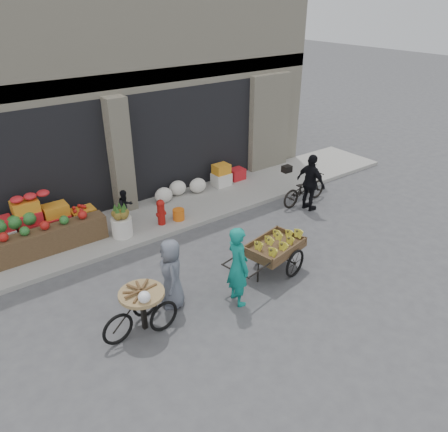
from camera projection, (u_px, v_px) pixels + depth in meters
ground at (233, 299)px, 9.00m from camera, size 80.00×80.00×0.00m
sidewalk at (141, 222)px, 11.89m from camera, size 18.00×2.20×0.12m
building at (71, 76)px, 13.17m from camera, size 14.00×6.45×7.00m
fruit_display at (40, 224)px, 10.49m from camera, size 3.10×1.12×1.24m
pineapple_bin at (122, 227)px, 10.99m from camera, size 0.52×0.52×0.50m
fire_hydrant at (161, 211)px, 11.48m from camera, size 0.22×0.22×0.71m
orange_bucket at (179, 214)px, 11.82m from camera, size 0.32×0.32×0.30m
right_bay_goods at (207, 181)px, 13.54m from camera, size 3.35×0.60×0.70m
seated_person at (125, 207)px, 11.53m from camera, size 0.51×0.43×0.93m
banana_cart at (273, 246)px, 9.59m from camera, size 2.34×1.29×0.92m
vendor_woman at (238, 266)px, 8.57m from camera, size 0.49×0.68×1.71m
tricycle_cart at (142, 304)px, 7.98m from camera, size 1.45×0.94×0.95m
vendor_grey at (171, 273)px, 8.55m from camera, size 0.71×0.85×1.48m
bicycle at (304, 189)px, 12.90m from camera, size 1.74×0.66×0.90m
cyclist at (311, 183)px, 12.33m from camera, size 0.44×0.99×1.66m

